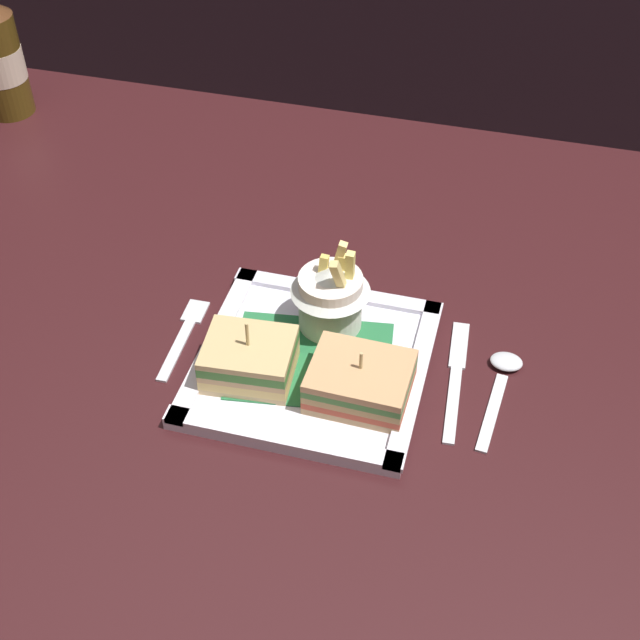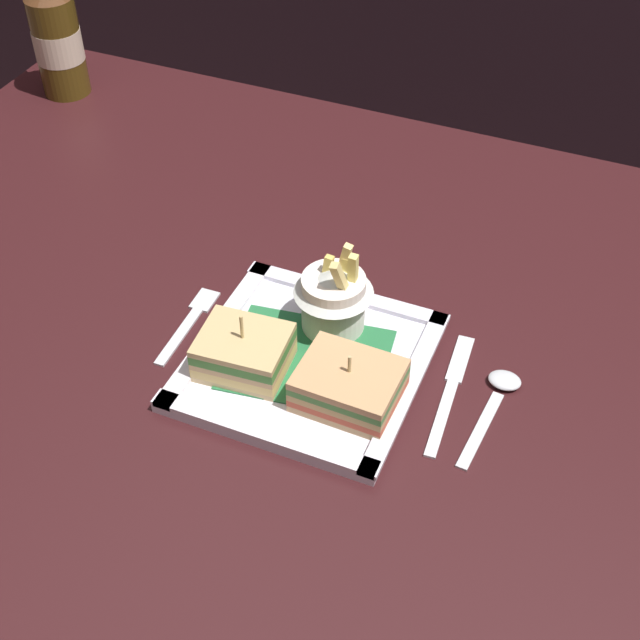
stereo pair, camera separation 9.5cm
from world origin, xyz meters
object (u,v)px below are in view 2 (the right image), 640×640
sandwich_half_left (244,352)px  spoon (498,394)px  fork (190,321)px  fries_cup (334,293)px  sandwich_half_right (349,385)px  dining_table (330,385)px  beer_bottle (56,34)px  square_plate (309,363)px  knife (451,388)px

sandwich_half_left → spoon: bearing=15.4°
fork → fries_cup: bearing=17.0°
fork → spoon: (0.35, 0.02, 0.00)m
sandwich_half_right → fries_cup: size_ratio=0.97×
sandwich_half_left → fries_cup: fries_cup is taller
dining_table → fork: fork is taller
fork → sandwich_half_right: bearing=-12.6°
fries_cup → beer_bottle: (-0.58, 0.34, 0.04)m
dining_table → spoon: spoon is taller
sandwich_half_left → spoon: size_ratio=0.70×
square_plate → fork: bearing=175.3°
square_plate → beer_bottle: bearing=145.5°
dining_table → beer_bottle: bearing=150.1°
sandwich_half_left → knife: (0.21, 0.06, -0.03)m
square_plate → sandwich_half_right: size_ratio=2.34×
fork → knife: 0.30m
sandwich_half_right → fork: 0.22m
sandwich_half_left → spoon: sandwich_half_left is taller
sandwich_half_right → spoon: size_ratio=0.74×
dining_table → spoon: size_ratio=9.71×
fork → knife: (0.30, 0.02, 0.00)m
sandwich_half_right → knife: sandwich_half_right is taller
fries_cup → spoon: bearing=-7.1°
beer_bottle → knife: beer_bottle is taller
sandwich_half_right → square_plate: bearing=149.5°
fork → spoon: spoon is taller
sandwich_half_left → beer_bottle: beer_bottle is taller
dining_table → sandwich_half_right: bearing=-58.9°
beer_bottle → sandwich_half_left: bearing=-39.7°
beer_bottle → knife: 0.83m
square_plate → sandwich_half_left: 0.07m
sandwich_half_left → knife: sandwich_half_left is taller
fork → dining_table: bearing=19.8°
fork → spoon: size_ratio=0.92×
sandwich_half_right → spoon: (0.14, 0.07, -0.03)m
fork → beer_bottle: bearing=137.9°
dining_table → beer_bottle: size_ratio=5.22×
square_plate → beer_bottle: 0.71m
sandwich_half_right → spoon: 0.16m
dining_table → knife: size_ratio=7.73×
dining_table → square_plate: bearing=-88.1°
spoon → knife: bearing=-171.2°
beer_bottle → spoon: beer_bottle is taller
spoon → square_plate: bearing=-169.7°
fork → knife: size_ratio=0.73×
square_plate → spoon: square_plate is taller
square_plate → spoon: size_ratio=1.73×
square_plate → fork: square_plate is taller
square_plate → beer_bottle: (-0.58, 0.40, 0.09)m
square_plate → knife: 0.15m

